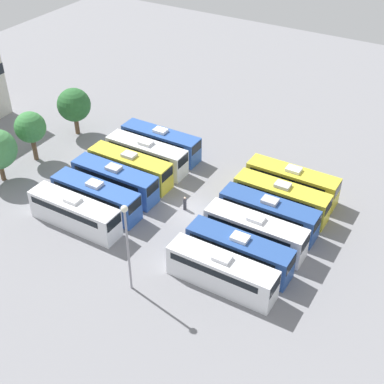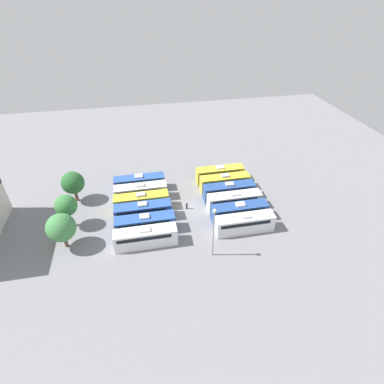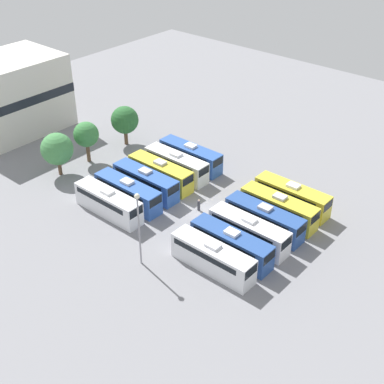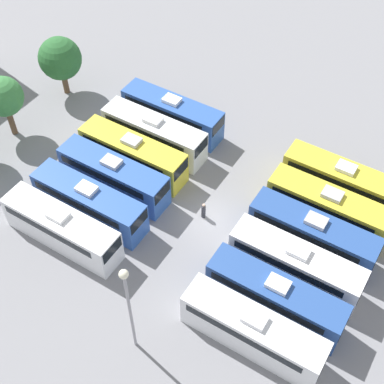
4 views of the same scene
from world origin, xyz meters
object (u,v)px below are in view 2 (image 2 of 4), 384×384
tree_1 (66,206)px  bus_0 (244,223)px  bus_6 (146,237)px  bus_7 (145,224)px  bus_9 (141,201)px  bus_2 (234,200)px  bus_8 (143,211)px  bus_10 (141,192)px  tree_0 (61,228)px  bus_3 (229,191)px  light_pole (214,226)px  bus_1 (239,211)px  tree_2 (73,183)px  bus_11 (139,183)px  bus_5 (220,174)px  worker_person (187,206)px  bus_4 (225,182)px

tree_1 → bus_0: bearing=-103.8°
bus_6 → bus_7: same height
bus_9 → bus_2: bearing=-100.2°
bus_6 → bus_8: size_ratio=1.00×
tree_1 → bus_8: bearing=-93.1°
bus_10 → tree_0: bearing=130.1°
bus_2 → bus_9: bearing=79.8°
bus_2 → bus_3: bearing=0.5°
bus_8 → light_pole: size_ratio=1.10×
bus_10 → bus_2: bearing=-110.2°
bus_1 → bus_8: 17.31m
bus_0 → tree_2: bearing=63.3°
bus_8 → tree_1: bearing=86.9°
bus_8 → bus_11: (9.46, 0.16, 0.00)m
bus_5 → tree_0: tree_0 is taller
bus_2 → bus_5: bearing=0.7°
bus_8 → tree_1: 12.98m
tree_0 → light_pole: bearing=-105.7°
tree_0 → worker_person: bearing=-74.3°
bus_0 → bus_9: (9.57, 16.94, 0.00)m
bus_9 → bus_0: bearing=-119.5°
bus_0 → light_pole: light_pole is taller
bus_7 → tree_2: size_ratio=1.61×
bus_8 → tree_1: tree_1 is taller
light_pole → tree_2: (19.17, 22.63, -2.01)m
light_pole → bus_6: bearing=67.1°
worker_person → light_pole: bearing=-171.4°
bus_5 → light_pole: (-20.62, 6.84, 4.39)m
bus_4 → bus_9: bearing=100.9°
bus_0 → bus_5: bearing=-0.3°
bus_10 → bus_0: bearing=-127.1°
bus_3 → bus_9: bearing=90.5°
bus_1 → worker_person: 10.02m
bus_1 → bus_4: (9.72, -0.08, 0.00)m
bus_3 → bus_0: bearing=178.9°
bus_9 → bus_8: bearing=-177.8°
bus_4 → bus_6: 21.46m
bus_0 → light_pole: (-4.38, 6.75, 4.39)m
bus_10 → worker_person: 9.64m
bus_3 → tree_2: (5.05, 29.57, 2.37)m
bus_0 → worker_person: size_ratio=6.34×
bus_2 → bus_11: bearing=61.0°
tree_0 → tree_1: tree_0 is taller
bus_4 → light_pole: (-17.27, 6.98, 4.39)m
bus_4 → worker_person: size_ratio=6.34×
bus_9 → tree_1: bearing=100.5°
bus_3 → light_pole: bearing=153.8°
bus_1 → bus_9: 18.25m
tree_0 → bus_11: bearing=-42.1°
bus_1 → bus_6: same height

